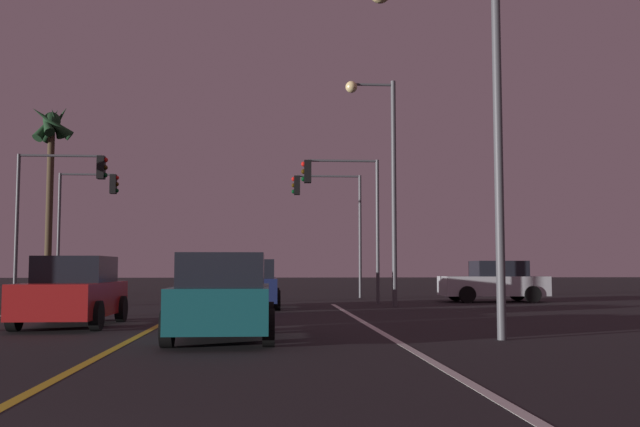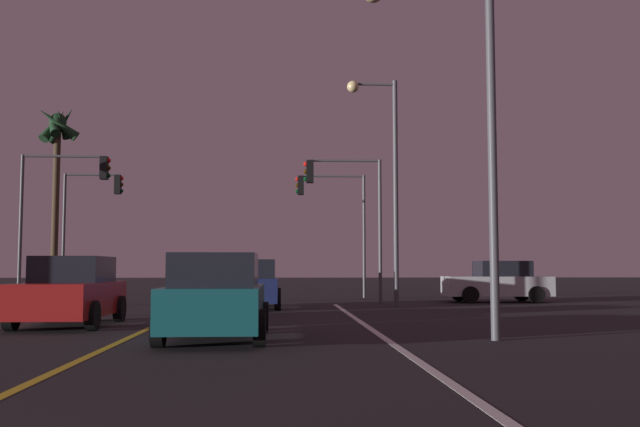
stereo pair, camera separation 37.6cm
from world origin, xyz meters
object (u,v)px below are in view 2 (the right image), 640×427
traffic_light_near_left (63,193)px  street_lamp_right_near (458,104)px  traffic_light_near_right (344,197)px  traffic_light_far_left (91,206)px  car_oncoming (71,292)px  car_ahead_far (252,285)px  traffic_light_far_right (332,207)px  street_lamp_right_far (385,163)px  car_crossing_side (498,282)px  palm_tree_left_far (57,143)px  car_lead_same_lane (216,298)px

traffic_light_near_left → street_lamp_right_near: size_ratio=0.81×
street_lamp_right_near → traffic_light_near_left: bearing=-49.9°
traffic_light_near_right → traffic_light_far_left: traffic_light_far_left is taller
car_oncoming → car_ahead_far: (4.14, 7.24, 0.00)m
traffic_light_far_left → street_lamp_right_near: bearing=-58.0°
traffic_light_far_right → street_lamp_right_far: 7.95m
car_ahead_far → car_crossing_side: bearing=-67.5°
street_lamp_right_near → street_lamp_right_far: (0.28, 12.04, 0.58)m
traffic_light_far_left → street_lamp_right_near: 23.36m
traffic_light_near_right → traffic_light_near_left: 11.01m
traffic_light_near_right → car_crossing_side: bearing=-170.5°
car_ahead_far → traffic_light_far_right: (3.42, 8.56, 3.49)m
car_ahead_far → palm_tree_left_far: bearing=39.6°
traffic_light_far_left → palm_tree_left_far: palm_tree_left_far is taller
car_crossing_side → traffic_light_far_right: 8.66m
car_oncoming → traffic_light_near_left: size_ratio=0.74×
car_oncoming → car_lead_same_lane: size_ratio=1.00×
car_oncoming → palm_tree_left_far: bearing=-161.6°
street_lamp_right_near → palm_tree_left_far: size_ratio=0.71×
car_oncoming → traffic_light_near_left: 11.38m
palm_tree_left_far → traffic_light_near_right: bearing=-35.2°
street_lamp_right_near → street_lamp_right_far: street_lamp_right_far is taller
traffic_light_near_right → palm_tree_left_far: (-14.47, 10.19, 3.80)m
car_lead_same_lane → traffic_light_far_left: bearing=21.3°
car_lead_same_lane → traffic_light_near_right: bearing=-15.2°
car_ahead_far → palm_tree_left_far: (-10.95, 13.25, 7.22)m
traffic_light_near_right → traffic_light_far_right: traffic_light_far_right is taller
car_ahead_far → street_lamp_right_near: street_lamp_right_near is taller
car_lead_same_lane → traffic_light_near_right: size_ratio=0.75×
car_ahead_far → traffic_light_near_right: bearing=-48.9°
traffic_light_near_right → street_lamp_right_near: bearing=94.1°
traffic_light_near_left → street_lamp_right_near: bearing=-49.9°
car_oncoming → traffic_light_far_right: traffic_light_far_right is taller
palm_tree_left_far → street_lamp_right_near: bearing=-57.7°
car_oncoming → street_lamp_right_far: street_lamp_right_far is taller
traffic_light_far_right → traffic_light_near_right: bearing=91.0°
traffic_light_near_left → car_ahead_far: bearing=-22.2°
traffic_light_near_right → street_lamp_right_near: 14.35m
traffic_light_near_right → traffic_light_far_left: size_ratio=0.99×
car_ahead_far → traffic_light_near_right: traffic_light_near_right is taller
traffic_light_far_left → palm_tree_left_far: bearing=123.5°
traffic_light_far_right → car_crossing_side: bearing=146.2°
traffic_light_near_left → palm_tree_left_far: (-3.46, 10.19, 3.72)m
car_crossing_side → traffic_light_far_right: bearing=-33.8°
car_ahead_far → car_crossing_side: (10.00, 4.15, 0.00)m
car_crossing_side → car_ahead_far: bearing=22.5°
car_ahead_far → car_lead_same_lane: size_ratio=1.00×
car_lead_same_lane → traffic_light_near_right: traffic_light_near_right is taller
palm_tree_left_far → traffic_light_far_left: bearing=-56.5°
car_ahead_far → street_lamp_right_far: 6.60m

